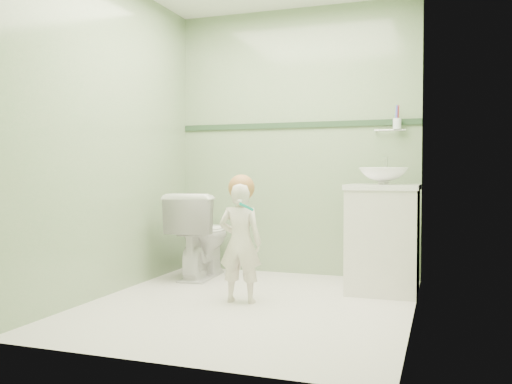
% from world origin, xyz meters
% --- Properties ---
extents(ground, '(2.50, 2.50, 0.00)m').
position_xyz_m(ground, '(0.00, 0.00, 0.00)').
color(ground, silver).
rests_on(ground, ground).
extents(room_shell, '(2.50, 2.54, 2.40)m').
position_xyz_m(room_shell, '(0.00, 0.00, 1.20)').
color(room_shell, '#80A373').
rests_on(room_shell, ground).
extents(trim_stripe, '(2.20, 0.02, 0.05)m').
position_xyz_m(trim_stripe, '(0.00, 1.24, 1.35)').
color(trim_stripe, '#29442A').
rests_on(trim_stripe, room_shell).
extents(vanity, '(0.52, 0.50, 0.80)m').
position_xyz_m(vanity, '(0.84, 0.70, 0.40)').
color(vanity, silver).
rests_on(vanity, ground).
extents(counter, '(0.54, 0.52, 0.04)m').
position_xyz_m(counter, '(0.84, 0.70, 0.81)').
color(counter, white).
rests_on(counter, vanity).
extents(basin, '(0.37, 0.37, 0.13)m').
position_xyz_m(basin, '(0.84, 0.70, 0.89)').
color(basin, white).
rests_on(basin, counter).
extents(faucet, '(0.03, 0.13, 0.18)m').
position_xyz_m(faucet, '(0.84, 0.89, 0.97)').
color(faucet, silver).
rests_on(faucet, counter).
extents(cup_holder, '(0.26, 0.07, 0.21)m').
position_xyz_m(cup_holder, '(0.89, 1.18, 1.33)').
color(cup_holder, silver).
rests_on(cup_holder, room_shell).
extents(toilet, '(0.47, 0.76, 0.75)m').
position_xyz_m(toilet, '(-0.74, 0.80, 0.37)').
color(toilet, white).
rests_on(toilet, ground).
extents(toddler, '(0.33, 0.23, 0.85)m').
position_xyz_m(toddler, '(-0.08, 0.04, 0.42)').
color(toddler, beige).
rests_on(toddler, ground).
extents(hair_cap, '(0.19, 0.19, 0.19)m').
position_xyz_m(hair_cap, '(-0.08, 0.07, 0.81)').
color(hair_cap, '#A16C38').
rests_on(hair_cap, toddler).
extents(teal_toothbrush, '(0.11, 0.14, 0.08)m').
position_xyz_m(teal_toothbrush, '(0.00, -0.07, 0.69)').
color(teal_toothbrush, '#079682').
rests_on(teal_toothbrush, toddler).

